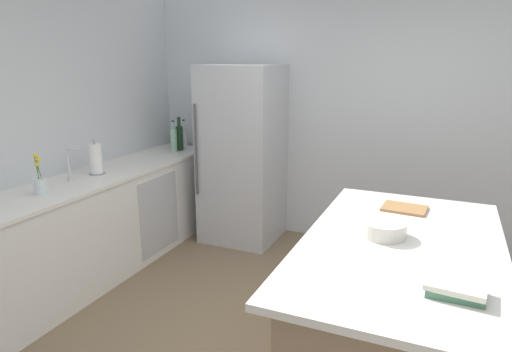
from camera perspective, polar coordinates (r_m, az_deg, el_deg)
wall_rear at (r=4.71m, az=14.32°, el=6.70°), size 6.00×0.10×2.60m
wall_left at (r=4.02m, az=-29.68°, el=3.87°), size 0.10×6.00×2.60m
counter_run_left at (r=4.41m, az=-18.37°, el=-5.37°), size 0.65×2.87×0.93m
kitchen_island at (r=2.89m, az=17.50°, el=-16.44°), size 1.09×1.90×0.92m
refrigerator at (r=4.75m, az=-1.74°, el=2.75°), size 0.77×0.75×1.87m
sink_faucet at (r=4.03m, az=-22.83°, el=1.56°), size 0.15×0.05×0.30m
flower_vase at (r=3.75m, az=-26.03°, el=-0.84°), size 0.09×0.09×0.32m
paper_towel_roll at (r=4.20m, az=-19.90°, el=2.01°), size 0.14×0.14×0.31m
syrup_bottle at (r=5.31m, az=-10.01°, el=4.73°), size 0.06×0.06×0.23m
soda_bottle at (r=5.15m, az=-9.23°, el=4.88°), size 0.06×0.06×0.34m
wine_bottle at (r=5.08m, az=-9.81°, el=4.98°), size 0.07×0.07×0.37m
gin_bottle at (r=5.00m, az=-10.52°, el=4.64°), size 0.07×0.07×0.35m
cookbook_stack at (r=2.20m, az=24.20°, el=-13.09°), size 0.26×0.19×0.06m
mixing_bowl at (r=2.72m, az=16.08°, el=-6.54°), size 0.26×0.26×0.09m
cutting_board at (r=3.24m, az=18.52°, el=-3.96°), size 0.31×0.24×0.02m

